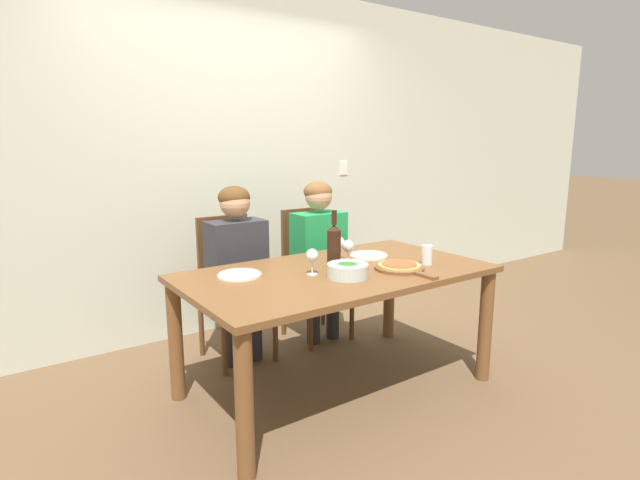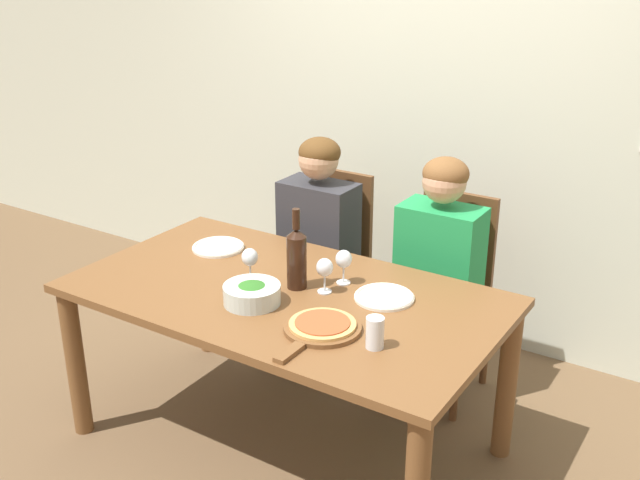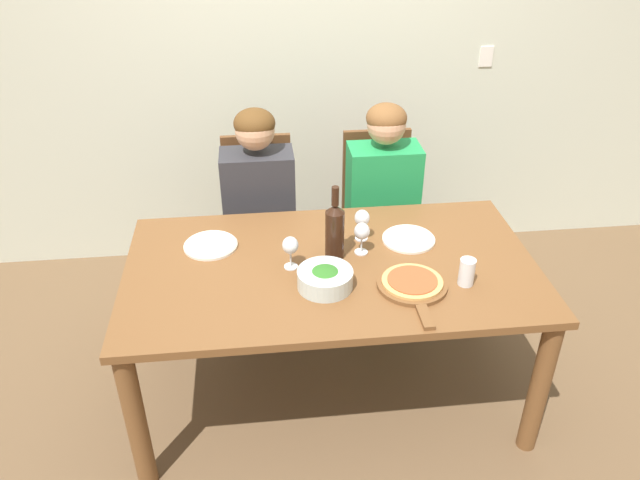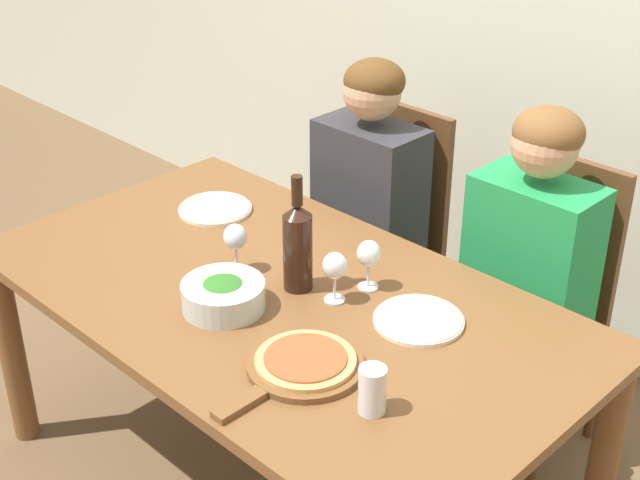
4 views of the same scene
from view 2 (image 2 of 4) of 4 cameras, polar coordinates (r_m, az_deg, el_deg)
The scene contains 16 objects.
ground_plane at distance 3.50m, azimuth -2.49°, elevation -15.01°, with size 40.00×40.00×0.00m, color brown.
back_wall at distance 4.08m, azimuth 8.66°, elevation 11.03°, with size 10.00×0.06×2.70m.
dining_table at distance 3.16m, azimuth -2.68°, elevation -5.64°, with size 1.79×1.00×0.75m.
chair_left at distance 3.98m, azimuth 0.70°, elevation -1.64°, with size 0.42×0.42×0.98m.
chair_right at distance 3.71m, azimuth 9.55°, elevation -3.85°, with size 0.42×0.42×0.98m.
person_woman at distance 3.81m, azimuth -0.24°, elevation 0.69°, with size 0.47×0.51×1.21m.
person_man at distance 3.52m, azimuth 8.98°, elevation -1.46°, with size 0.47×0.51×1.21m.
wine_bottle at distance 3.09m, azimuth -1.79°, elevation -1.28°, with size 0.08×0.08×0.35m.
broccoli_bowl at distance 3.00m, azimuth -5.21°, elevation -4.10°, with size 0.23×0.23×0.09m.
dinner_plate_left at distance 3.56m, azimuth -7.76°, elevation -0.52°, with size 0.24×0.24×0.02m.
dinner_plate_right at distance 3.05m, azimuth 4.92°, elevation -4.33°, with size 0.24×0.24×0.02m.
pizza_on_board at distance 2.80m, azimuth 0.09°, elevation -6.67°, with size 0.29×0.43×0.04m.
wine_glass_left at distance 3.16m, azimuth -5.36°, elevation -1.43°, with size 0.07×0.07×0.15m.
wine_glass_right at distance 3.14m, azimuth 1.82°, elevation -1.58°, with size 0.07×0.07×0.15m.
wine_glass_centre at distance 3.05m, azimuth 0.36°, elevation -2.23°, with size 0.07×0.07×0.15m.
water_tumbler at distance 2.68m, azimuth 4.21°, elevation -7.05°, with size 0.07×0.07×0.12m.
Camera 2 is at (1.64, -2.28, 2.10)m, focal length 42.00 mm.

